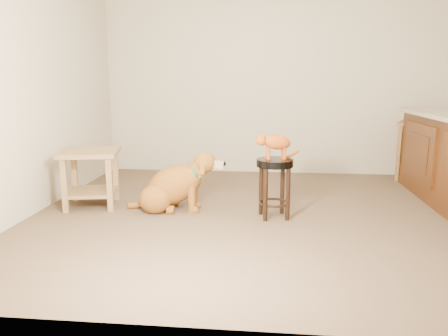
# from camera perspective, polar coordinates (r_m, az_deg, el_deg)

# --- Properties ---
(floor) EXTENTS (4.50, 4.00, 0.01)m
(floor) POSITION_cam_1_polar(r_m,az_deg,el_deg) (4.24, 5.72, -6.11)
(floor) COLOR brown
(floor) RESTS_ON ground
(room_shell) EXTENTS (4.54, 4.04, 2.62)m
(room_shell) POSITION_cam_1_polar(r_m,az_deg,el_deg) (4.07, 6.21, 17.05)
(room_shell) COLOR #BBB197
(room_shell) RESTS_ON ground
(padded_stool) EXTENTS (0.34, 0.34, 0.56)m
(padded_stool) POSITION_cam_1_polar(r_m,az_deg,el_deg) (4.08, 6.62, -1.08)
(padded_stool) COLOR black
(padded_stool) RESTS_ON ground
(wood_stool) EXTENTS (0.53, 0.53, 0.75)m
(wood_stool) POSITION_cam_1_polar(r_m,az_deg,el_deg) (6.06, 23.57, 2.12)
(wood_stool) COLOR brown
(wood_stool) RESTS_ON ground
(side_table) EXTENTS (0.66, 0.66, 0.58)m
(side_table) POSITION_cam_1_polar(r_m,az_deg,el_deg) (4.63, -17.01, -0.21)
(side_table) COLOR olive
(side_table) RESTS_ON ground
(golden_retriever) EXTENTS (1.00, 0.50, 0.63)m
(golden_retriever) POSITION_cam_1_polar(r_m,az_deg,el_deg) (4.35, -6.66, -2.46)
(golden_retriever) COLOR brown
(golden_retriever) RESTS_ON ground
(tabby_kitten) EXTENTS (0.42, 0.23, 0.28)m
(tabby_kitten) POSITION_cam_1_polar(r_m,az_deg,el_deg) (4.02, 6.57, 3.28)
(tabby_kitten) COLOR #913C0E
(tabby_kitten) RESTS_ON padded_stool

